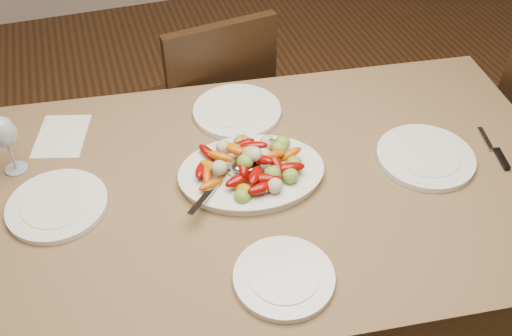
{
  "coord_description": "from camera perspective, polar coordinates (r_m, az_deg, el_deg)",
  "views": [
    {
      "loc": [
        -0.41,
        -0.82,
        1.91
      ],
      "look_at": [
        -0.06,
        0.3,
        0.82
      ],
      "focal_mm": 40.0,
      "sensor_mm": 36.0,
      "label": 1
    }
  ],
  "objects": [
    {
      "name": "serving_spoon",
      "position": [
        1.6,
        -2.51,
        -0.88
      ],
      "size": [
        0.25,
        0.23,
        0.03
      ],
      "primitive_type": null,
      "rotation": [
        0.0,
        0.0,
        -0.75
      ],
      "color": "#9EA0A8",
      "rests_on": "serving_platter"
    },
    {
      "name": "plate_near",
      "position": [
        1.42,
        2.8,
        -10.9
      ],
      "size": [
        0.25,
        0.25,
        0.02
      ],
      "primitive_type": "cylinder",
      "color": "white",
      "rests_on": "dining_table"
    },
    {
      "name": "menu_card",
      "position": [
        1.9,
        -18.86,
        3.05
      ],
      "size": [
        0.2,
        0.24,
        0.0
      ],
      "primitive_type": "cube",
      "rotation": [
        0.0,
        0.0,
        -0.28
      ],
      "color": "silver",
      "rests_on": "dining_table"
    },
    {
      "name": "chair_far",
      "position": [
        2.4,
        -4.9,
        6.17
      ],
      "size": [
        0.47,
        0.47,
        0.95
      ],
      "primitive_type": null,
      "rotation": [
        0.0,
        0.0,
        3.27
      ],
      "color": "black",
      "rests_on": "ground"
    },
    {
      "name": "wine_glass",
      "position": [
        1.77,
        -23.67,
        2.27
      ],
      "size": [
        0.08,
        0.08,
        0.2
      ],
      "primitive_type": null,
      "color": "#8C99A5",
      "rests_on": "dining_table"
    },
    {
      "name": "dining_table",
      "position": [
        1.93,
        0.0,
        -9.6
      ],
      "size": [
        1.95,
        1.25,
        0.76
      ],
      "primitive_type": "cube",
      "rotation": [
        0.0,
        0.0,
        -0.12
      ],
      "color": "brown",
      "rests_on": "ground"
    },
    {
      "name": "table_knife",
      "position": [
        1.89,
        22.71,
        1.66
      ],
      "size": [
        0.07,
        0.2,
        0.01
      ],
      "primitive_type": null,
      "rotation": [
        0.0,
        0.0,
        -0.25
      ],
      "color": "#9EA0A8",
      "rests_on": "dining_table"
    },
    {
      "name": "plate_right",
      "position": [
        1.79,
        16.59,
        1.06
      ],
      "size": [
        0.29,
        0.29,
        0.02
      ],
      "primitive_type": "cylinder",
      "color": "white",
      "rests_on": "dining_table"
    },
    {
      "name": "plate_left",
      "position": [
        1.66,
        -19.25,
        -3.57
      ],
      "size": [
        0.27,
        0.27,
        0.02
      ],
      "primitive_type": "cylinder",
      "color": "white",
      "rests_on": "dining_table"
    },
    {
      "name": "serving_platter",
      "position": [
        1.65,
        -0.45,
        -0.62
      ],
      "size": [
        0.45,
        0.35,
        0.02
      ],
      "primitive_type": "ellipsoid",
      "rotation": [
        0.0,
        0.0,
        -0.12
      ],
      "color": "white",
      "rests_on": "dining_table"
    },
    {
      "name": "roasted_vegetables",
      "position": [
        1.62,
        -0.46,
        0.84
      ],
      "size": [
        0.36,
        0.27,
        0.09
      ],
      "primitive_type": null,
      "rotation": [
        0.0,
        0.0,
        -0.12
      ],
      "color": "#790603",
      "rests_on": "serving_platter"
    },
    {
      "name": "plate_far",
      "position": [
        1.89,
        -1.9,
        5.68
      ],
      "size": [
        0.29,
        0.29,
        0.02
      ],
      "primitive_type": "cylinder",
      "color": "white",
      "rests_on": "dining_table"
    }
  ]
}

